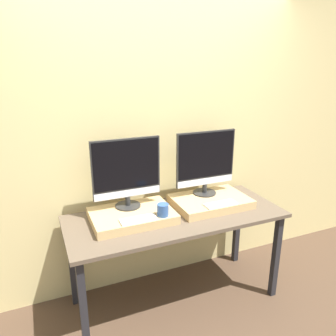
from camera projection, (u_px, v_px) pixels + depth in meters
name	position (u px, v px, depth m)	size (l,w,h in m)	color
ground_plane	(194.00, 326.00, 2.54)	(12.00, 12.00, 0.00)	#4C3828
wall_back	(156.00, 142.00, 2.80)	(8.00, 0.04, 2.60)	#DBC684
workbench	(176.00, 224.00, 2.62)	(1.72, 0.69, 0.80)	brown
wooden_riser_left	(132.00, 216.00, 2.50)	(0.62, 0.43, 0.07)	tan
monitor_left	(127.00, 171.00, 2.50)	(0.53, 0.20, 0.55)	#282828
keyboard_left	(138.00, 219.00, 2.36)	(0.27, 0.10, 0.01)	silver
mug	(163.00, 210.00, 2.41)	(0.09, 0.09, 0.09)	#335693
wooden_riser_right	(210.00, 201.00, 2.76)	(0.62, 0.43, 0.07)	tan
monitor_right	(206.00, 161.00, 2.75)	(0.53, 0.20, 0.55)	#282828
keyboard_right	(220.00, 204.00, 2.61)	(0.27, 0.10, 0.01)	silver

